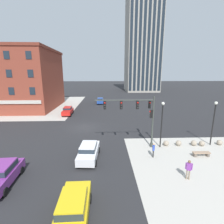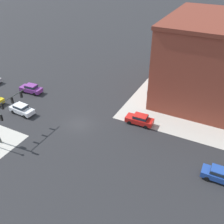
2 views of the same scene
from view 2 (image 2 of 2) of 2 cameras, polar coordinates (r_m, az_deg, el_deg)
The scene contains 7 objects.
ground_plane at distance 41.08m, azimuth -7.42°, elevation -2.68°, with size 320.00×320.00×0.00m, color #262628.
traffic_signal_main at distance 38.89m, azimuth -23.25°, elevation -0.29°, with size 6.78×2.09×6.09m.
car_main_northbound_far at distance 51.59m, azimuth -17.71°, elevation 5.09°, with size 2.08×4.49×1.68m.
car_main_southbound_far at distance 33.98m, azimuth 23.11°, elevation -12.76°, with size 1.91×4.41×1.68m.
car_cross_westbound at distance 40.49m, azimuth 6.25°, elevation -1.59°, with size 2.00×4.45×1.68m.
car_parked_curb at distance 45.42m, azimuth -19.65°, elevation 0.67°, with size 2.12×4.51×1.68m.
storefront_block_near_corner at distance 49.29m, azimuth 22.06°, elevation 10.91°, with size 20.95×17.46×14.26m.
Camera 2 is at (26.97, 19.74, 23.89)m, focal length 40.72 mm.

